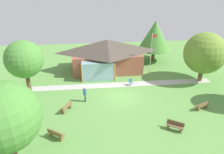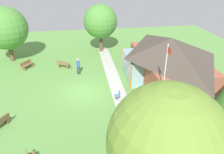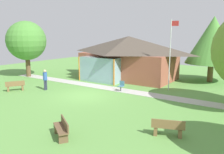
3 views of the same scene
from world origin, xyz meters
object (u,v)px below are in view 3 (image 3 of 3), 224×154
Objects in this scene: bench_front_right at (62,129)px; bench_lawn_far_right at (168,128)px; pavilion at (127,57)px; visitor_strolling_lawn at (45,78)px; bench_mid_left at (15,86)px; tree_behind_pavilion_right at (213,40)px; tree_west_hedge at (26,41)px; flagpole at (170,52)px; patio_chair_lawn_spare at (121,86)px.

bench_front_right is 0.96× the size of bench_lawn_far_right.
pavilion reaches higher than visitor_strolling_lawn.
visitor_strolling_lawn is (-11.78, 2.80, 0.62)m from bench_lawn_far_right.
bench_mid_left is 18.56m from tree_behind_pavilion_right.
visitor_strolling_lawn is (-3.04, -8.36, -1.30)m from pavilion.
tree_behind_pavilion_right reaches higher than tree_west_hedge.
flagpole is at bearing -24.76° from pavilion.
tree_behind_pavilion_right reaches higher than visitor_strolling_lawn.
bench_lawn_far_right is 8.63m from patio_chair_lawn_spare.
tree_west_hedge is (-12.09, -0.07, 3.52)m from patio_chair_lawn_spare.
patio_chair_lawn_spare is at bearing -25.87° from bench_mid_left.
patio_chair_lawn_spare is (-2.27, 8.78, 0.01)m from bench_front_right.
patio_chair_lawn_spare is 12.59m from tree_west_hedge.
bench_mid_left is (-4.89, -9.98, -1.92)m from pavilion.
bench_lawn_far_right is 1.03× the size of bench_mid_left.
tree_behind_pavilion_right is (12.63, 13.10, 3.67)m from bench_mid_left.
tree_behind_pavilion_right is at bearing -123.95° from patio_chair_lawn_spare.
visitor_strolling_lawn is at bearing 28.00° from patio_chair_lawn_spare.
pavilion is 6.95× the size of bench_front_right.
bench_lawn_far_right is at bearing -111.60° from bench_front_right.
tree_west_hedge is at bearing -151.25° from pavilion.
flagpole is 3.36× the size of visitor_strolling_lawn.
bench_front_right is at bearing -99.83° from tree_behind_pavilion_right.
bench_mid_left is (-13.62, 1.18, 0.00)m from bench_lawn_far_right.
pavilion is at bearing -27.33° from visitor_strolling_lawn.
bench_mid_left is at bearing 154.86° from bench_lawn_far_right.
bench_front_right is (4.77, -13.97, -1.92)m from pavilion.
tree_behind_pavilion_right is (2.12, 5.71, 0.86)m from flagpole.
flagpole is (5.62, -2.59, 0.90)m from pavilion.
tree_behind_pavilion_right is (7.74, 3.12, 1.76)m from pavilion.
flagpole is 6.79× the size of patio_chair_lawn_spare.
pavilion is 12.11× the size of patio_chair_lawn_spare.
tree_behind_pavilion_right is at bearing 21.96° from pavilion.
patio_chair_lawn_spare reaches higher than bench_front_right.
visitor_strolling_lawn is at bearing -110.00° from pavilion.
tree_behind_pavilion_right is at bearing 25.81° from tree_west_hedge.
flagpole is 13.15m from bench_mid_left.
flagpole is 0.92× the size of tree_behind_pavilion_right.
bench_lawn_far_right is 1.81× the size of patio_chair_lawn_spare.
patio_chair_lawn_spare reaches higher than bench_lawn_far_right.
bench_lawn_far_right is at bearing -51.96° from pavilion.
bench_front_right is 9.64m from visitor_strolling_lawn.
pavilion is 1.78× the size of flagpole.
bench_front_right is 17.73m from tree_behind_pavilion_right.
tree_behind_pavilion_right is 19.24m from tree_west_hedge.
pavilion is 1.71× the size of tree_west_hedge.
bench_front_right is at bearing -132.96° from visitor_strolling_lawn.
tree_behind_pavilion_right is (5.23, 8.31, 3.66)m from patio_chair_lawn_spare.
tree_west_hedge is at bearing 1.79° from bench_front_right.
bench_lawn_far_right is 0.25× the size of tree_behind_pavilion_right.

